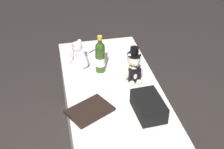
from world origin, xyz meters
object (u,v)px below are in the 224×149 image
teddy_bear_groom (134,68)px  signing_pen (94,50)px  gift_case_black (148,106)px  champagne_bottle (100,57)px  guestbook (90,110)px  teddy_bear_bride (79,56)px

teddy_bear_groom → signing_pen: (0.54, 0.23, -0.13)m
signing_pen → gift_case_black: gift_case_black is taller
champagne_bottle → guestbook: 0.53m
teddy_bear_bride → teddy_bear_groom: bearing=-128.5°
gift_case_black → guestbook: (0.09, 0.39, -0.05)m
gift_case_black → guestbook: gift_case_black is taller
signing_pen → guestbook: guestbook is taller
teddy_bear_bride → signing_pen: bearing=-34.1°
teddy_bear_groom → champagne_bottle: (0.20, 0.23, 0.01)m
teddy_bear_groom → champagne_bottle: size_ratio=0.94×
teddy_bear_groom → gift_case_black: bearing=-179.5°
teddy_bear_groom → guestbook: size_ratio=1.03×
teddy_bear_groom → champagne_bottle: 0.30m
teddy_bear_groom → teddy_bear_bride: 0.50m
guestbook → teddy_bear_bride: bearing=-28.3°
teddy_bear_bride → guestbook: size_ratio=0.81×
signing_pen → gift_case_black: size_ratio=0.35×
teddy_bear_bride → gift_case_black: 0.79m
teddy_bear_bride → champagne_bottle: champagne_bottle is taller
teddy_bear_groom → teddy_bear_bride: bearing=51.5°
gift_case_black → guestbook: size_ratio=0.98×
signing_pen → champagne_bottle: bearing=-179.4°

